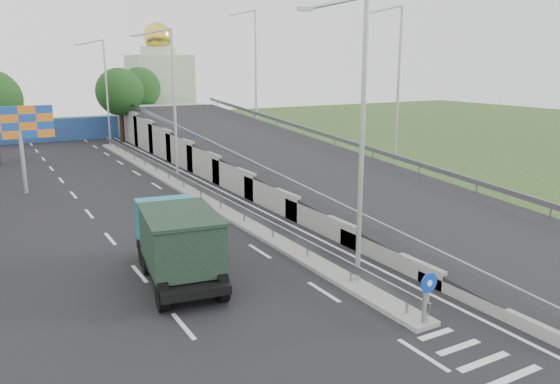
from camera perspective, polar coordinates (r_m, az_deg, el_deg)
ground at (r=16.80m, az=20.23°, el=-16.25°), size 160.00×160.00×0.00m
road_surface at (r=31.40m, az=-12.70°, el=-1.87°), size 26.00×90.00×0.04m
median at (r=35.97m, az=-10.02°, el=0.35°), size 1.00×44.00×0.20m
overpass_ramp at (r=38.73m, az=0.39°, el=3.97°), size 10.00×50.00×3.50m
median_guardrail at (r=35.83m, az=-10.07°, el=1.36°), size 0.09×44.00×0.71m
sign_bollard at (r=17.63m, az=15.07°, el=-10.65°), size 0.64×0.23×1.67m
lamp_post_near at (r=19.24m, az=8.16°, el=6.48°), size 2.74×0.18×10.08m
lamp_post_mid at (r=37.07m, az=-11.28°, el=9.61°), size 2.74×0.18×10.08m
lamp_post_far at (r=56.38m, az=-17.87°, el=10.43°), size 2.74×0.18×10.08m
blue_wall at (r=61.96m, az=-22.47°, el=5.99°), size 30.00×0.50×2.40m
church at (r=72.45m, az=-12.43°, el=10.87°), size 7.00×7.00×13.80m
billboard at (r=37.40m, az=-25.59°, el=6.10°), size 4.00×0.24×5.50m
tree_median_far at (r=58.77m, az=-16.42°, el=10.00°), size 4.80×4.80×7.60m
tree_ramp_far at (r=66.54m, az=-14.45°, el=10.45°), size 4.80×4.80×7.60m
dump_truck at (r=20.96m, az=-10.73°, el=-4.92°), size 3.26×6.73×2.85m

